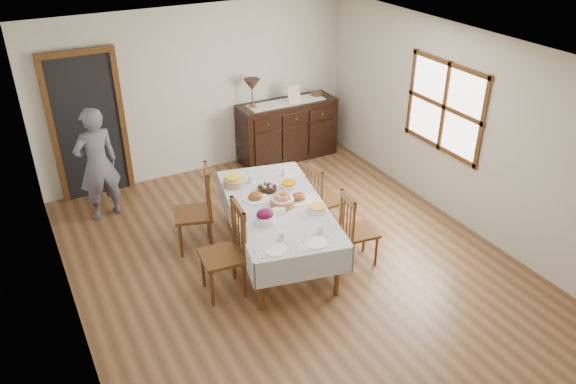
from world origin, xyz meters
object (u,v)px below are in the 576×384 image
chair_right_far (323,197)px  chair_left_far (197,209)px  dining_table (278,211)px  chair_right_near (356,228)px  table_lamp (252,86)px  chair_left_near (227,250)px  sideboard (287,130)px  person (97,161)px

chair_right_far → chair_left_far: bearing=75.9°
dining_table → chair_right_far: (0.82, 0.29, -0.17)m
chair_right_near → table_lamp: table_lamp is taller
chair_right_far → chair_left_near: bearing=110.3°
chair_right_far → sideboard: size_ratio=0.58×
dining_table → table_lamp: size_ratio=5.09×
sideboard → person: person is taller
chair_left_near → chair_left_far: (0.03, 1.01, -0.00)m
chair_right_far → person: size_ratio=0.56×
chair_right_far → table_lamp: bearing=-2.3°
sideboard → dining_table: bearing=-120.4°
sideboard → person: bearing=-171.1°
chair_left_near → table_lamp: bearing=155.0°
chair_left_far → chair_right_far: size_ratio=1.15×
chair_left_far → sideboard: size_ratio=0.67×
dining_table → chair_right_far: 0.88m
chair_left_far → sideboard: bearing=145.4°
chair_left_near → chair_left_far: chair_left_near is taller
chair_right_near → chair_right_far: bearing=5.1°
sideboard → chair_left_near: bearing=-128.7°
chair_left_far → chair_right_far: 1.64m
chair_left_far → chair_right_near: size_ratio=1.16×
chair_right_near → sideboard: size_ratio=0.58×
dining_table → sideboard: (1.47, 2.51, -0.16)m
chair_right_near → sideboard: sideboard is taller
dining_table → person: person is taller
chair_left_near → dining_table: bearing=117.9°
sideboard → person: size_ratio=0.96×
chair_right_far → person: 3.06m
chair_right_near → table_lamp: 3.21m
chair_right_far → sideboard: 2.32m
chair_left_near → sideboard: chair_left_near is taller
chair_right_near → chair_right_far: size_ratio=0.99×
chair_left_near → person: (-0.87, 2.35, 0.30)m
chair_left_far → chair_right_near: (1.56, -1.21, -0.08)m
chair_right_near → table_lamp: size_ratio=2.07×
chair_right_near → sideboard: 3.13m
chair_left_far → table_lamp: (1.66, 1.88, 0.79)m
person → dining_table: bearing=117.7°
chair_right_near → chair_right_far: chair_right_far is taller
person → sideboard: bearing=176.7°
chair_left_far → person: 1.65m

